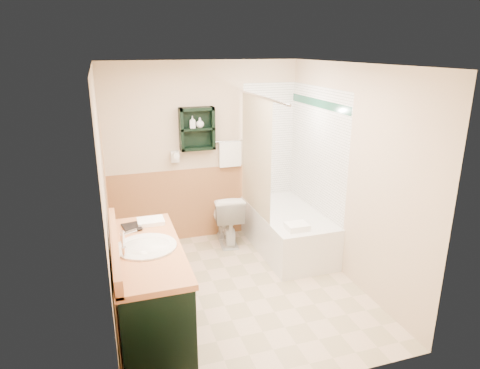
{
  "coord_description": "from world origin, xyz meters",
  "views": [
    {
      "loc": [
        -1.25,
        -3.94,
        2.56
      ],
      "look_at": [
        0.09,
        0.2,
        1.15
      ],
      "focal_mm": 32.0,
      "sensor_mm": 36.0,
      "label": 1
    }
  ],
  "objects_px": {
    "hair_dryer": "(175,157)",
    "wall_shelf": "(197,129)",
    "soap_bottle_a": "(193,125)",
    "bathtub": "(288,231)",
    "vanity": "(150,294)",
    "toilet": "(227,218)",
    "vanity_book": "(122,219)",
    "soap_bottle_b": "(200,124)"
  },
  "relations": [
    {
      "from": "vanity",
      "to": "soap_bottle_b",
      "type": "distance_m",
      "value": 2.45
    },
    {
      "from": "hair_dryer",
      "to": "vanity",
      "type": "bearing_deg",
      "value": -106.72
    },
    {
      "from": "toilet",
      "to": "soap_bottle_a",
      "type": "relative_size",
      "value": 4.62
    },
    {
      "from": "hair_dryer",
      "to": "soap_bottle_a",
      "type": "distance_m",
      "value": 0.47
    },
    {
      "from": "hair_dryer",
      "to": "soap_bottle_b",
      "type": "xyz_separation_m",
      "value": [
        0.34,
        -0.03,
        0.42
      ]
    },
    {
      "from": "hair_dryer",
      "to": "toilet",
      "type": "distance_m",
      "value": 1.08
    },
    {
      "from": "soap_bottle_b",
      "to": "bathtub",
      "type": "bearing_deg",
      "value": -33.71
    },
    {
      "from": "hair_dryer",
      "to": "wall_shelf",
      "type": "bearing_deg",
      "value": -4.76
    },
    {
      "from": "toilet",
      "to": "wall_shelf",
      "type": "bearing_deg",
      "value": -25.32
    },
    {
      "from": "vanity_book",
      "to": "soap_bottle_b",
      "type": "relative_size",
      "value": 1.69
    },
    {
      "from": "vanity_book",
      "to": "soap_bottle_b",
      "type": "bearing_deg",
      "value": 44.55
    },
    {
      "from": "vanity_book",
      "to": "soap_bottle_a",
      "type": "height_order",
      "value": "soap_bottle_a"
    },
    {
      "from": "hair_dryer",
      "to": "vanity",
      "type": "height_order",
      "value": "hair_dryer"
    },
    {
      "from": "toilet",
      "to": "soap_bottle_a",
      "type": "height_order",
      "value": "soap_bottle_a"
    },
    {
      "from": "bathtub",
      "to": "toilet",
      "type": "height_order",
      "value": "toilet"
    },
    {
      "from": "bathtub",
      "to": "vanity_book",
      "type": "distance_m",
      "value": 2.38
    },
    {
      "from": "wall_shelf",
      "to": "hair_dryer",
      "type": "bearing_deg",
      "value": 175.24
    },
    {
      "from": "wall_shelf",
      "to": "soap_bottle_a",
      "type": "bearing_deg",
      "value": -175.09
    },
    {
      "from": "bathtub",
      "to": "soap_bottle_a",
      "type": "relative_size",
      "value": 9.86
    },
    {
      "from": "vanity",
      "to": "toilet",
      "type": "height_order",
      "value": "vanity"
    },
    {
      "from": "toilet",
      "to": "soap_bottle_a",
      "type": "xyz_separation_m",
      "value": [
        -0.38,
        0.19,
        1.26
      ]
    },
    {
      "from": "vanity",
      "to": "soap_bottle_b",
      "type": "bearing_deg",
      "value": 64.42
    },
    {
      "from": "bathtub",
      "to": "soap_bottle_a",
      "type": "distance_m",
      "value": 1.84
    },
    {
      "from": "wall_shelf",
      "to": "vanity_book",
      "type": "bearing_deg",
      "value": -124.95
    },
    {
      "from": "hair_dryer",
      "to": "vanity_book",
      "type": "height_order",
      "value": "hair_dryer"
    },
    {
      "from": "vanity",
      "to": "soap_bottle_b",
      "type": "height_order",
      "value": "soap_bottle_b"
    },
    {
      "from": "wall_shelf",
      "to": "bathtub",
      "type": "bearing_deg",
      "value": -32.91
    },
    {
      "from": "toilet",
      "to": "soap_bottle_b",
      "type": "height_order",
      "value": "soap_bottle_b"
    },
    {
      "from": "vanity",
      "to": "bathtub",
      "type": "distance_m",
      "value": 2.32
    },
    {
      "from": "bathtub",
      "to": "wall_shelf",
      "type": "bearing_deg",
      "value": 147.09
    },
    {
      "from": "bathtub",
      "to": "soap_bottle_a",
      "type": "height_order",
      "value": "soap_bottle_a"
    },
    {
      "from": "hair_dryer",
      "to": "soap_bottle_a",
      "type": "xyz_separation_m",
      "value": [
        0.24,
        -0.03,
        0.4
      ]
    },
    {
      "from": "bathtub",
      "to": "toilet",
      "type": "xyz_separation_m",
      "value": [
        -0.7,
        0.47,
        0.08
      ]
    },
    {
      "from": "toilet",
      "to": "vanity_book",
      "type": "bearing_deg",
      "value": 49.42
    },
    {
      "from": "bathtub",
      "to": "soap_bottle_b",
      "type": "distance_m",
      "value": 1.8
    },
    {
      "from": "vanity",
      "to": "soap_bottle_a",
      "type": "xyz_separation_m",
      "value": [
        0.84,
        1.95,
        1.14
      ]
    },
    {
      "from": "hair_dryer",
      "to": "vanity",
      "type": "xyz_separation_m",
      "value": [
        -0.59,
        -1.98,
        -0.74
      ]
    },
    {
      "from": "bathtub",
      "to": "vanity_book",
      "type": "relative_size",
      "value": 6.93
    },
    {
      "from": "bathtub",
      "to": "soap_bottle_b",
      "type": "height_order",
      "value": "soap_bottle_b"
    },
    {
      "from": "vanity",
      "to": "hair_dryer",
      "type": "bearing_deg",
      "value": 73.28
    },
    {
      "from": "wall_shelf",
      "to": "vanity",
      "type": "relative_size",
      "value": 0.38
    },
    {
      "from": "hair_dryer",
      "to": "bathtub",
      "type": "height_order",
      "value": "hair_dryer"
    }
  ]
}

